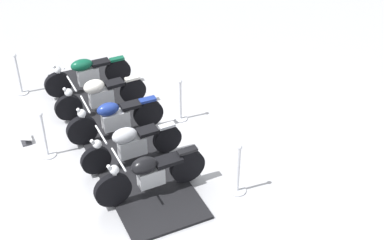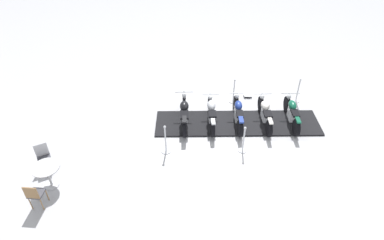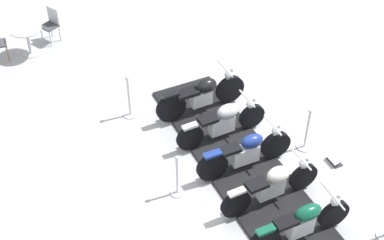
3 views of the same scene
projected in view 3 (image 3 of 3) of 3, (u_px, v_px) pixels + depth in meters
ground_plane at (243, 169)px, 11.85m from camera, size 80.00×80.00×0.00m
display_platform at (243, 168)px, 11.83m from camera, size 1.74×6.31×0.06m
motorcycle_forest at (302, 223)px, 10.16m from camera, size 2.13×0.74×0.93m
motorcycle_cream at (273, 184)px, 10.84m from camera, size 2.18×0.69×0.92m
motorcycle_navy at (246, 152)px, 11.53m from camera, size 2.16×0.67×0.97m
motorcycle_chrome at (223, 121)px, 12.21m from camera, size 2.16×0.65×0.90m
motorcycle_black at (202, 94)px, 12.88m from camera, size 2.24×0.71×1.04m
stanchion_right_mid at (306, 136)px, 12.13m from camera, size 0.35×0.35×1.09m
stanchion_left_rear at (129, 103)px, 12.92m from camera, size 0.34×0.34×1.12m
stanchion_left_mid at (177, 181)px, 11.12m from camera, size 0.30×0.30×1.05m
info_placard at (335, 160)px, 11.96m from camera, size 0.25×0.36×0.19m
cafe_table at (27, 35)px, 14.62m from camera, size 0.83×0.83×0.78m
cafe_chair_near_table at (51, 23)px, 15.14m from camera, size 0.54×0.54×0.96m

